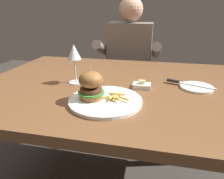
{
  "coord_description": "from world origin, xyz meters",
  "views": [
    {
      "loc": [
        0.17,
        -0.91,
        1.08
      ],
      "look_at": [
        0.01,
        -0.2,
        0.78
      ],
      "focal_mm": 32.0,
      "sensor_mm": 36.0,
      "label": 1
    }
  ],
  "objects_px": {
    "main_plate": "(105,101)",
    "diner_person": "(129,73)",
    "wine_glass": "(74,54)",
    "butter_dish": "(142,85)",
    "burger_sandwich": "(91,85)",
    "table_knife": "(186,83)",
    "bread_plate": "(197,87)"
  },
  "relations": [
    {
      "from": "burger_sandwich",
      "to": "main_plate",
      "type": "bearing_deg",
      "value": 2.49
    },
    {
      "from": "bread_plate",
      "to": "butter_dish",
      "type": "xyz_separation_m",
      "value": [
        -0.25,
        -0.05,
        0.01
      ]
    },
    {
      "from": "main_plate",
      "to": "diner_person",
      "type": "height_order",
      "value": "diner_person"
    },
    {
      "from": "bread_plate",
      "to": "wine_glass",
      "type": "bearing_deg",
      "value": -175.52
    },
    {
      "from": "wine_glass",
      "to": "butter_dish",
      "type": "xyz_separation_m",
      "value": [
        0.33,
        -0.0,
        -0.13
      ]
    },
    {
      "from": "bread_plate",
      "to": "table_knife",
      "type": "xyz_separation_m",
      "value": [
        -0.05,
        0.02,
        0.01
      ]
    },
    {
      "from": "burger_sandwich",
      "to": "table_knife",
      "type": "xyz_separation_m",
      "value": [
        0.39,
        0.26,
        -0.06
      ]
    },
    {
      "from": "butter_dish",
      "to": "diner_person",
      "type": "bearing_deg",
      "value": 101.51
    },
    {
      "from": "wine_glass",
      "to": "diner_person",
      "type": "bearing_deg",
      "value": 78.38
    },
    {
      "from": "butter_dish",
      "to": "diner_person",
      "type": "relative_size",
      "value": 0.07
    },
    {
      "from": "bread_plate",
      "to": "butter_dish",
      "type": "relative_size",
      "value": 1.86
    },
    {
      "from": "bread_plate",
      "to": "diner_person",
      "type": "height_order",
      "value": "diner_person"
    },
    {
      "from": "table_knife",
      "to": "butter_dish",
      "type": "relative_size",
      "value": 2.65
    },
    {
      "from": "wine_glass",
      "to": "burger_sandwich",
      "type": "bearing_deg",
      "value": -53.53
    },
    {
      "from": "main_plate",
      "to": "table_knife",
      "type": "distance_m",
      "value": 0.42
    },
    {
      "from": "wine_glass",
      "to": "diner_person",
      "type": "xyz_separation_m",
      "value": [
        0.16,
        0.79,
        -0.32
      ]
    },
    {
      "from": "wine_glass",
      "to": "table_knife",
      "type": "height_order",
      "value": "wine_glass"
    },
    {
      "from": "main_plate",
      "to": "wine_glass",
      "type": "height_order",
      "value": "wine_glass"
    },
    {
      "from": "burger_sandwich",
      "to": "table_knife",
      "type": "distance_m",
      "value": 0.47
    },
    {
      "from": "bread_plate",
      "to": "diner_person",
      "type": "bearing_deg",
      "value": 118.81
    },
    {
      "from": "main_plate",
      "to": "table_knife",
      "type": "bearing_deg",
      "value": 37.49
    },
    {
      "from": "butter_dish",
      "to": "table_knife",
      "type": "bearing_deg",
      "value": 17.81
    },
    {
      "from": "main_plate",
      "to": "table_knife",
      "type": "xyz_separation_m",
      "value": [
        0.33,
        0.25,
        0.01
      ]
    },
    {
      "from": "bread_plate",
      "to": "diner_person",
      "type": "xyz_separation_m",
      "value": [
        -0.41,
        0.75,
        -0.18
      ]
    },
    {
      "from": "main_plate",
      "to": "table_knife",
      "type": "relative_size",
      "value": 1.35
    },
    {
      "from": "burger_sandwich",
      "to": "diner_person",
      "type": "bearing_deg",
      "value": 88.76
    },
    {
      "from": "table_knife",
      "to": "butter_dish",
      "type": "distance_m",
      "value": 0.21
    },
    {
      "from": "main_plate",
      "to": "bread_plate",
      "type": "bearing_deg",
      "value": 31.87
    },
    {
      "from": "table_knife",
      "to": "butter_dish",
      "type": "height_order",
      "value": "butter_dish"
    },
    {
      "from": "wine_glass",
      "to": "bread_plate",
      "type": "xyz_separation_m",
      "value": [
        0.57,
        0.05,
        -0.14
      ]
    },
    {
      "from": "butter_dish",
      "to": "burger_sandwich",
      "type": "bearing_deg",
      "value": -133.93
    },
    {
      "from": "wine_glass",
      "to": "main_plate",
      "type": "bearing_deg",
      "value": -43.77
    }
  ]
}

